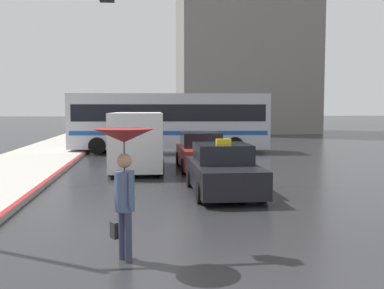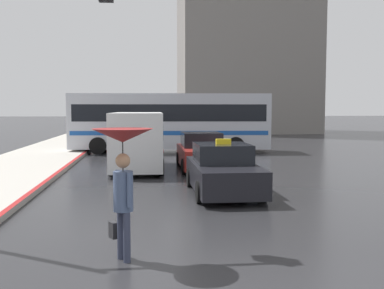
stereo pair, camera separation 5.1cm
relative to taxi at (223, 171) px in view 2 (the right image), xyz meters
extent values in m
cube|color=black|center=(0.00, -0.05, -0.14)|extent=(1.80, 4.16, 0.75)
cube|color=black|center=(0.00, 0.16, 0.52)|extent=(1.58, 1.87, 0.56)
cylinder|color=black|center=(0.85, -1.34, -0.38)|extent=(0.20, 0.60, 0.60)
cylinder|color=black|center=(-0.86, -1.34, -0.38)|extent=(0.20, 0.60, 0.60)
cylinder|color=black|center=(0.85, 1.25, -0.38)|extent=(0.20, 0.60, 0.60)
cylinder|color=black|center=(-0.85, 1.25, -0.38)|extent=(0.20, 0.60, 0.60)
cube|color=yellow|center=(0.00, -0.05, 0.88)|extent=(0.44, 0.16, 0.16)
cube|color=maroon|center=(0.06, 5.40, -0.13)|extent=(1.80, 4.18, 0.77)
cube|color=black|center=(0.06, 5.61, 0.56)|extent=(1.58, 1.88, 0.60)
cylinder|color=black|center=(0.92, 4.10, -0.38)|extent=(0.20, 0.60, 0.60)
cylinder|color=black|center=(-0.79, 4.10, -0.38)|extent=(0.20, 0.60, 0.60)
cylinder|color=black|center=(0.92, 6.70, -0.38)|extent=(0.20, 0.60, 0.60)
cylinder|color=black|center=(-0.79, 6.70, -0.38)|extent=(0.20, 0.60, 0.60)
cube|color=silver|center=(-2.60, 5.53, 0.59)|extent=(2.12, 5.22, 2.20)
cube|color=black|center=(-2.60, 5.53, 0.98)|extent=(2.13, 4.80, 0.57)
cube|color=red|center=(-2.60, 5.53, 0.32)|extent=(2.14, 5.01, 0.14)
cylinder|color=black|center=(-1.68, 3.96, -0.36)|extent=(0.21, 0.63, 0.63)
cylinder|color=black|center=(-3.58, 4.00, -0.36)|extent=(0.21, 0.63, 0.63)
cylinder|color=black|center=(-1.61, 7.06, -0.36)|extent=(0.21, 0.63, 0.63)
cylinder|color=black|center=(-3.51, 7.10, -0.36)|extent=(0.21, 0.63, 0.63)
cube|color=#B2B7C1|center=(-0.82, 13.00, 1.15)|extent=(11.52, 3.31, 3.12)
cube|color=black|center=(-0.82, 13.00, 1.62)|extent=(10.96, 3.29, 0.95)
cube|color=#194C9E|center=(-0.82, 13.00, 0.51)|extent=(11.19, 3.31, 0.24)
cylinder|color=black|center=(-4.87, 12.09, -0.20)|extent=(0.98, 0.35, 0.96)
cylinder|color=black|center=(-4.70, 14.48, -0.20)|extent=(0.98, 0.35, 0.96)
cylinder|color=black|center=(2.78, 11.54, -0.20)|extent=(0.98, 0.35, 0.96)
cylinder|color=black|center=(2.96, 13.93, -0.20)|extent=(0.98, 0.35, 0.96)
cylinder|color=#2D3347|center=(-2.63, -5.82, -0.26)|extent=(0.16, 0.16, 0.84)
cylinder|color=#2D3347|center=(-2.74, -5.62, -0.26)|extent=(0.16, 0.16, 0.84)
cylinder|color=#3D4C6B|center=(-2.69, -5.72, 0.49)|extent=(0.45, 0.45, 0.66)
sphere|color=#997051|center=(-2.69, -5.72, 1.00)|extent=(0.24, 0.24, 0.24)
cylinder|color=#3D4C6B|center=(-2.59, -5.90, 0.54)|extent=(0.10, 0.10, 0.56)
cylinder|color=#3D4C6B|center=(-2.79, -5.54, 0.54)|extent=(0.10, 0.10, 0.56)
cone|color=maroon|center=(-2.69, -5.72, 1.41)|extent=(1.00, 1.00, 0.23)
cylinder|color=black|center=(-2.69, -5.72, 1.07)|extent=(0.02, 0.02, 0.69)
cube|color=#262628|center=(-2.87, -5.50, -0.22)|extent=(0.18, 0.21, 0.28)
camera|label=1|loc=(-2.40, -13.11, 1.85)|focal=42.00mm
camera|label=2|loc=(-2.35, -13.11, 1.85)|focal=42.00mm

